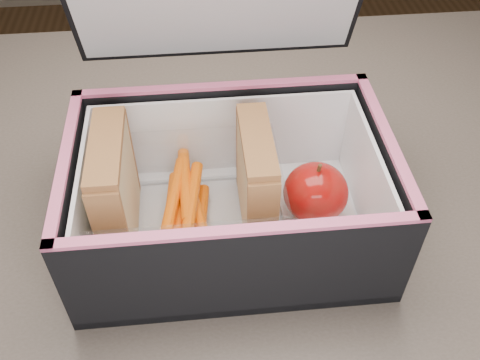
% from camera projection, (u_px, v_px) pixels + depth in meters
% --- Properties ---
extents(kitchen_table, '(1.20, 0.80, 0.75)m').
position_uv_depth(kitchen_table, '(259.00, 258.00, 0.64)').
color(kitchen_table, '#64564D').
rests_on(kitchen_table, ground).
extents(lunch_bag, '(0.30, 0.27, 0.29)m').
position_uv_depth(lunch_bag, '(230.00, 185.00, 0.51)').
color(lunch_bag, black).
rests_on(lunch_bag, kitchen_table).
extents(plastic_tub, '(0.18, 0.13, 0.07)m').
position_uv_depth(plastic_tub, '(188.00, 201.00, 0.52)').
color(plastic_tub, white).
rests_on(plastic_tub, lunch_bag).
extents(sandwich_left, '(0.03, 0.10, 0.11)m').
position_uv_depth(sandwich_left, '(115.00, 189.00, 0.50)').
color(sandwich_left, tan).
rests_on(sandwich_left, plastic_tub).
extents(sandwich_right, '(0.03, 0.10, 0.11)m').
position_uv_depth(sandwich_right, '(256.00, 181.00, 0.51)').
color(sandwich_right, tan).
rests_on(sandwich_right, plastic_tub).
extents(carrot_sticks, '(0.05, 0.15, 0.03)m').
position_uv_depth(carrot_sticks, '(186.00, 211.00, 0.53)').
color(carrot_sticks, '#F35A00').
rests_on(carrot_sticks, plastic_tub).
extents(paper_napkin, '(0.08, 0.08, 0.01)m').
position_uv_depth(paper_napkin, '(318.00, 214.00, 0.55)').
color(paper_napkin, white).
rests_on(paper_napkin, lunch_bag).
extents(red_apple, '(0.07, 0.07, 0.07)m').
position_uv_depth(red_apple, '(316.00, 193.00, 0.52)').
color(red_apple, maroon).
rests_on(red_apple, paper_napkin).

